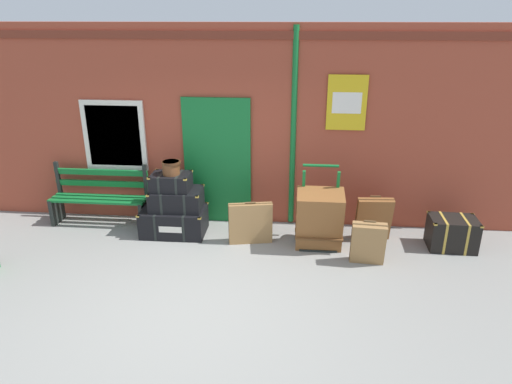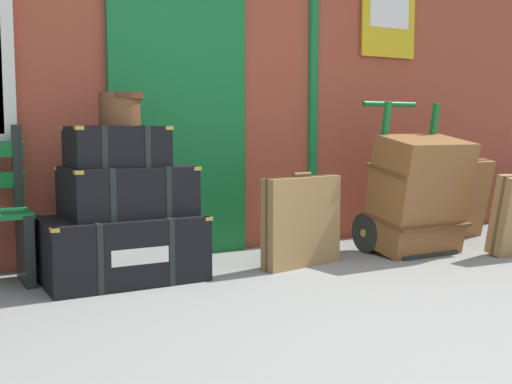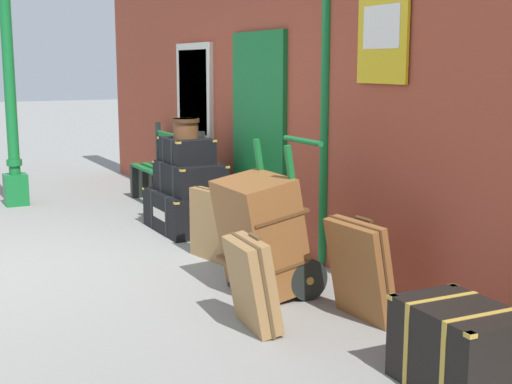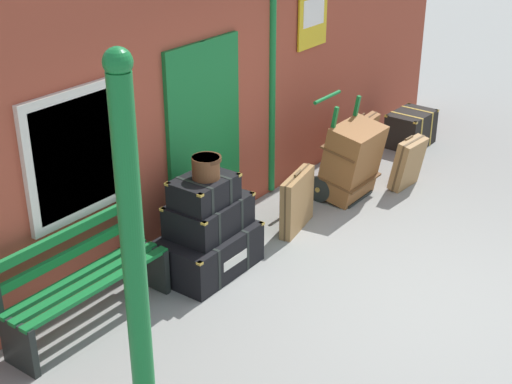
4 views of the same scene
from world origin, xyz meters
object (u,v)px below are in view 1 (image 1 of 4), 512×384
(large_brown_trunk, at_px, (319,219))
(suitcase_cream, at_px, (251,223))
(platform_bench, at_px, (100,198))
(porters_trolley, at_px, (318,226))
(round_hatbox, at_px, (171,167))
(suitcase_olive, at_px, (373,219))
(steamer_trunk_base, at_px, (174,221))
(corner_trunk, at_px, (452,233))
(steamer_trunk_top, at_px, (171,182))
(suitcase_slate, at_px, (368,243))
(steamer_trunk_middle, at_px, (177,199))

(large_brown_trunk, xyz_separation_m, suitcase_cream, (-1.04, 0.07, -0.15))
(platform_bench, xyz_separation_m, porters_trolley, (3.61, -0.40, -0.17))
(round_hatbox, bearing_deg, large_brown_trunk, -7.21)
(porters_trolley, xyz_separation_m, suitcase_olive, (0.85, 0.17, 0.09))
(steamer_trunk_base, relative_size, large_brown_trunk, 1.08)
(porters_trolley, relative_size, large_brown_trunk, 1.28)
(suitcase_olive, bearing_deg, platform_bench, 177.09)
(suitcase_cream, distance_m, corner_trunk, 3.04)
(round_hatbox, bearing_deg, steamer_trunk_base, -149.40)
(platform_bench, relative_size, steamer_trunk_top, 2.61)
(suitcase_slate, relative_size, corner_trunk, 0.93)
(round_hatbox, relative_size, suitcase_slate, 0.44)
(suitcase_olive, relative_size, suitcase_cream, 1.08)
(suitcase_olive, xyz_separation_m, suitcase_slate, (-0.18, -0.75, -0.04))
(suitcase_slate, bearing_deg, suitcase_cream, 164.06)
(round_hatbox, xyz_separation_m, corner_trunk, (4.28, -0.10, -0.88))
(corner_trunk, bearing_deg, steamer_trunk_middle, 178.33)
(round_hatbox, bearing_deg, steamer_trunk_middle, 25.51)
(steamer_trunk_middle, height_order, suitcase_cream, steamer_trunk_middle)
(porters_trolley, bearing_deg, steamer_trunk_middle, 176.45)
(steamer_trunk_top, distance_m, suitcase_olive, 3.20)
(steamer_trunk_middle, xyz_separation_m, suitcase_slate, (2.91, -0.72, -0.26))
(steamer_trunk_middle, bearing_deg, corner_trunk, -1.67)
(steamer_trunk_middle, distance_m, suitcase_cream, 1.25)
(suitcase_slate, bearing_deg, corner_trunk, 24.37)
(porters_trolley, relative_size, corner_trunk, 1.71)
(porters_trolley, bearing_deg, round_hatbox, 177.06)
(steamer_trunk_base, bearing_deg, suitcase_olive, 1.04)
(steamer_trunk_middle, relative_size, porters_trolley, 0.69)
(steamer_trunk_top, xyz_separation_m, large_brown_trunk, (2.31, -0.30, -0.40))
(large_brown_trunk, bearing_deg, platform_bench, 171.08)
(steamer_trunk_top, height_order, large_brown_trunk, steamer_trunk_top)
(steamer_trunk_top, bearing_deg, steamer_trunk_base, -55.66)
(steamer_trunk_base, xyz_separation_m, steamer_trunk_middle, (0.05, 0.03, 0.37))
(large_brown_trunk, bearing_deg, steamer_trunk_top, 172.52)
(large_brown_trunk, height_order, suitcase_cream, large_brown_trunk)
(suitcase_cream, height_order, corner_trunk, suitcase_cream)
(suitcase_slate, distance_m, corner_trunk, 1.46)
(platform_bench, bearing_deg, porters_trolley, -6.24)
(platform_bench, distance_m, steamer_trunk_middle, 1.41)
(suitcase_cream, bearing_deg, steamer_trunk_top, 169.79)
(suitcase_cream, bearing_deg, corner_trunk, 2.13)
(porters_trolley, height_order, large_brown_trunk, porters_trolley)
(steamer_trunk_middle, height_order, round_hatbox, round_hatbox)
(steamer_trunk_base, bearing_deg, porters_trolley, -2.78)
(steamer_trunk_top, bearing_deg, suitcase_slate, -13.53)
(porters_trolley, bearing_deg, steamer_trunk_top, 176.75)
(steamer_trunk_base, distance_m, suitcase_slate, 3.05)
(platform_bench, xyz_separation_m, steamer_trunk_middle, (1.38, -0.26, 0.14))
(steamer_trunk_base, xyz_separation_m, large_brown_trunk, (2.29, -0.28, 0.26))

